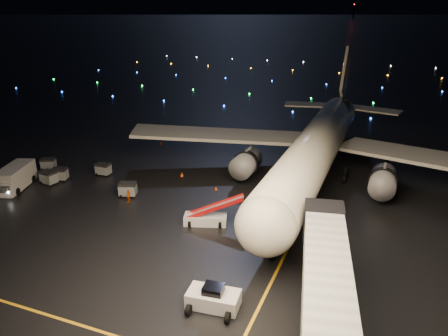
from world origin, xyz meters
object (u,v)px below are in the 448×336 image
at_px(service_truck, 16,177).
at_px(baggage_cart_4, 48,164).
at_px(airliner, 322,120).
at_px(crew_c, 129,196).
at_px(baggage_cart_3, 60,174).
at_px(baggage_cart_1, 103,169).
at_px(pushback_tug, 213,296).
at_px(baggage_cart_0, 128,189).
at_px(baggage_cart_2, 49,177).
at_px(belt_loader, 205,210).

bearing_deg(service_truck, baggage_cart_4, 80.26).
xyz_separation_m(airliner, crew_c, (-19.20, -17.62, -6.89)).
relative_size(airliner, baggage_cart_3, 27.96).
bearing_deg(service_truck, baggage_cart_1, 27.61).
xyz_separation_m(baggage_cart_1, baggage_cart_3, (-4.23, -3.74, 0.02)).
xyz_separation_m(pushback_tug, baggage_cart_3, (-29.25, 16.58, -0.13)).
xyz_separation_m(baggage_cart_0, baggage_cart_2, (-11.80, -0.48, -0.00)).
bearing_deg(baggage_cart_0, belt_loader, -33.42).
bearing_deg(baggage_cart_4, service_truck, -104.34).
relative_size(airliner, belt_loader, 8.17).
bearing_deg(belt_loader, baggage_cart_1, 138.97).
bearing_deg(baggage_cart_1, baggage_cart_0, -36.86).
xyz_separation_m(service_truck, crew_c, (15.76, 1.52, -0.67)).
distance_m(belt_loader, service_truck, 26.42).
relative_size(pushback_tug, service_truck, 0.51).
height_order(pushback_tug, baggage_cart_0, pushback_tug).
xyz_separation_m(belt_loader, service_truck, (-26.42, 0.11, -0.15)).
relative_size(baggage_cart_0, baggage_cart_2, 1.00).
bearing_deg(crew_c, pushback_tug, 37.37).
height_order(baggage_cart_0, baggage_cart_1, baggage_cart_0).
distance_m(baggage_cart_1, baggage_cart_3, 5.64).
bearing_deg(baggage_cart_4, baggage_cart_1, -16.23).
relative_size(baggage_cart_0, baggage_cart_3, 1.04).
bearing_deg(belt_loader, crew_c, 153.14).
xyz_separation_m(service_truck, baggage_cart_0, (14.65, 3.05, -0.60)).
bearing_deg(service_truck, pushback_tug, -39.55).
bearing_deg(pushback_tug, service_truck, 153.54).
relative_size(crew_c, baggage_cart_4, 0.83).
bearing_deg(airliner, baggage_cart_1, -157.55).
xyz_separation_m(pushback_tug, belt_loader, (-6.14, 12.36, 0.65)).
bearing_deg(baggage_cart_1, pushback_tug, -41.87).
xyz_separation_m(airliner, pushback_tug, (-2.41, -31.60, -6.72)).
bearing_deg(service_truck, crew_c, -13.09).
bearing_deg(belt_loader, baggage_cart_2, 155.37).
bearing_deg(baggage_cart_1, crew_c, -40.38).
bearing_deg(baggage_cart_2, baggage_cart_1, 57.86).
bearing_deg(pushback_tug, baggage_cart_3, 144.94).
height_order(baggage_cart_2, baggage_cart_4, baggage_cart_2).
height_order(belt_loader, baggage_cart_0, belt_loader).
bearing_deg(baggage_cart_4, belt_loader, -37.32).
bearing_deg(baggage_cart_4, baggage_cart_2, -70.55).
distance_m(pushback_tug, baggage_cart_1, 32.24).
bearing_deg(baggage_cart_4, pushback_tug, -53.02).
bearing_deg(baggage_cart_2, baggage_cart_4, 142.00).
relative_size(service_truck, baggage_cart_1, 4.19).
relative_size(pushback_tug, baggage_cart_4, 2.13).
bearing_deg(baggage_cart_3, baggage_cart_2, -123.65).
height_order(airliner, baggage_cart_3, airliner).
bearing_deg(baggage_cart_1, baggage_cart_4, -175.83).
distance_m(belt_loader, crew_c, 10.81).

